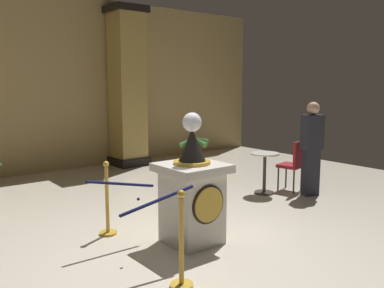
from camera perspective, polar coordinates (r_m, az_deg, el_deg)
name	(u,v)px	position (r m, az deg, el deg)	size (l,w,h in m)	color
ground_plane	(187,237)	(5.68, -0.72, -12.64)	(12.55, 12.55, 0.00)	beige
back_wall	(42,84)	(10.07, -19.80, 7.70)	(12.55, 0.16, 4.01)	tan
pedestal_clock	(192,194)	(5.31, 0.04, -6.79)	(0.78, 0.78, 1.67)	beige
stanchion_near	(107,209)	(5.80, -11.49, -8.70)	(0.24, 0.24, 1.01)	gold
stanchion_far	(181,254)	(4.30, -1.46, -14.76)	(0.24, 0.24, 1.00)	gold
velvet_rope	(138,192)	(4.89, -7.37, -6.48)	(0.96, 0.99, 0.22)	#141947
column_right	(127,88)	(10.41, -8.82, 7.58)	(0.85, 0.85, 3.85)	black
potted_palm_right	(195,169)	(8.55, 0.42, -3.41)	(0.77, 0.76, 1.02)	#4C3828
bystander_guest	(312,146)	(7.80, 16.04, -0.29)	(0.41, 0.33, 1.70)	#26262D
cafe_table	(265,168)	(7.80, 9.89, -3.23)	(0.52, 0.52, 0.76)	#332D28
cafe_chair_red	(294,161)	(8.07, 13.78, -2.31)	(0.48, 0.48, 0.96)	black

